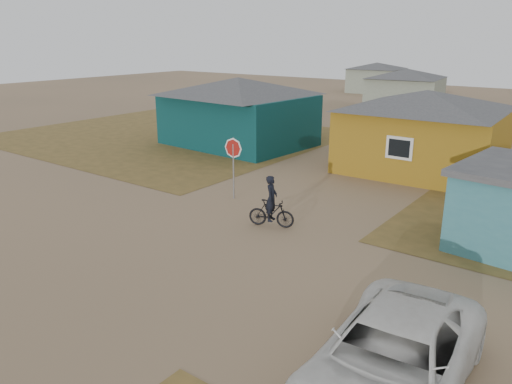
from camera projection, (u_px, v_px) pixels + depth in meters
ground at (180, 252)px, 15.21m from camera, size 120.00×120.00×0.00m
grass_nw at (169, 135)px, 33.14m from camera, size 20.00×18.00×0.00m
house_teal at (238, 111)px, 29.77m from camera, size 8.93×7.08×4.00m
house_yellow at (424, 130)px, 23.90m from camera, size 7.72×6.76×3.90m
house_pale_west at (405, 89)px, 44.09m from camera, size 7.04×6.15×3.60m
house_pale_north at (376, 77)px, 57.86m from camera, size 6.28×5.81×3.40m
stop_sign at (233, 154)px, 19.72m from camera, size 0.78×0.31×2.50m
cyclist at (271, 208)px, 17.09m from camera, size 1.66×0.97×1.81m
vehicle at (392, 360)px, 8.96m from camera, size 2.86×5.55×1.50m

